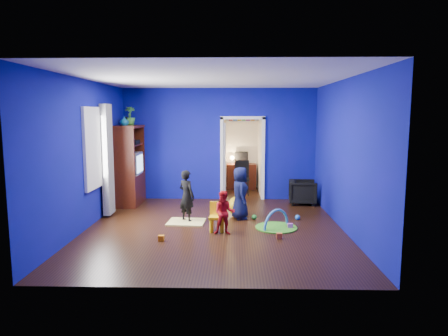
{
  "coord_description": "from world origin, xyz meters",
  "views": [
    {
      "loc": [
        0.39,
        -7.64,
        2.22
      ],
      "look_at": [
        0.18,
        0.4,
        1.14
      ],
      "focal_mm": 32.0,
      "sensor_mm": 36.0,
      "label": 1
    }
  ],
  "objects_px": {
    "child_black": "(187,196)",
    "vase": "(124,121)",
    "tv_armoire": "(129,165)",
    "crt_tv": "(131,164)",
    "child_navy": "(240,193)",
    "armchair": "(303,192)",
    "toddler_red": "(224,213)",
    "study_desk": "(241,176)",
    "hopper_ball": "(238,206)",
    "play_mat": "(276,227)",
    "kid_chair": "(217,218)",
    "folding_chair": "(242,179)"
  },
  "relations": [
    {
      "from": "toddler_red",
      "to": "tv_armoire",
      "type": "xyz_separation_m",
      "value": [
        -2.43,
        2.49,
        0.57
      ]
    },
    {
      "from": "child_navy",
      "to": "armchair",
      "type": "bearing_deg",
      "value": -55.04
    },
    {
      "from": "play_mat",
      "to": "folding_chair",
      "type": "xyz_separation_m",
      "value": [
        -0.62,
        3.27,
        0.45
      ]
    },
    {
      "from": "play_mat",
      "to": "toddler_red",
      "type": "bearing_deg",
      "value": -156.9
    },
    {
      "from": "child_black",
      "to": "study_desk",
      "type": "height_order",
      "value": "child_black"
    },
    {
      "from": "crt_tv",
      "to": "hopper_ball",
      "type": "xyz_separation_m",
      "value": [
        2.64,
        -1.1,
        -0.8
      ]
    },
    {
      "from": "armchair",
      "to": "child_navy",
      "type": "xyz_separation_m",
      "value": [
        -1.59,
        -1.46,
        0.26
      ]
    },
    {
      "from": "child_black",
      "to": "hopper_ball",
      "type": "xyz_separation_m",
      "value": [
        1.07,
        0.51,
        -0.33
      ]
    },
    {
      "from": "play_mat",
      "to": "study_desk",
      "type": "height_order",
      "value": "study_desk"
    },
    {
      "from": "armchair",
      "to": "kid_chair",
      "type": "xyz_separation_m",
      "value": [
        -2.04,
        -2.4,
        -0.05
      ]
    },
    {
      "from": "armchair",
      "to": "folding_chair",
      "type": "height_order",
      "value": "folding_chair"
    },
    {
      "from": "vase",
      "to": "folding_chair",
      "type": "height_order",
      "value": "vase"
    },
    {
      "from": "child_black",
      "to": "vase",
      "type": "distance_m",
      "value": 2.58
    },
    {
      "from": "child_black",
      "to": "folding_chair",
      "type": "height_order",
      "value": "child_black"
    },
    {
      "from": "vase",
      "to": "tv_armoire",
      "type": "xyz_separation_m",
      "value": [
        0.0,
        0.3,
        -1.09
      ]
    },
    {
      "from": "child_black",
      "to": "study_desk",
      "type": "distance_m",
      "value": 3.98
    },
    {
      "from": "child_black",
      "to": "tv_armoire",
      "type": "height_order",
      "value": "tv_armoire"
    },
    {
      "from": "hopper_ball",
      "to": "child_black",
      "type": "bearing_deg",
      "value": -154.31
    },
    {
      "from": "armchair",
      "to": "child_navy",
      "type": "height_order",
      "value": "child_navy"
    },
    {
      "from": "child_navy",
      "to": "study_desk",
      "type": "xyz_separation_m",
      "value": [
        0.09,
        3.52,
        -0.18
      ]
    },
    {
      "from": "kid_chair",
      "to": "tv_armoire",
      "type": "bearing_deg",
      "value": 140.63
    },
    {
      "from": "child_black",
      "to": "toddler_red",
      "type": "height_order",
      "value": "child_black"
    },
    {
      "from": "armchair",
      "to": "toddler_red",
      "type": "height_order",
      "value": "toddler_red"
    },
    {
      "from": "child_navy",
      "to": "vase",
      "type": "xyz_separation_m",
      "value": [
        -2.73,
        1.05,
        1.51
      ]
    },
    {
      "from": "child_navy",
      "to": "study_desk",
      "type": "distance_m",
      "value": 3.53
    },
    {
      "from": "toddler_red",
      "to": "study_desk",
      "type": "relative_size",
      "value": 0.94
    },
    {
      "from": "hopper_ball",
      "to": "play_mat",
      "type": "xyz_separation_m",
      "value": [
        0.76,
        -0.96,
        -0.21
      ]
    },
    {
      "from": "armchair",
      "to": "child_navy",
      "type": "relative_size",
      "value": 0.59
    },
    {
      "from": "toddler_red",
      "to": "play_mat",
      "type": "height_order",
      "value": "toddler_red"
    },
    {
      "from": "armchair",
      "to": "study_desk",
      "type": "height_order",
      "value": "study_desk"
    },
    {
      "from": "child_black",
      "to": "hopper_ball",
      "type": "distance_m",
      "value": 1.23
    },
    {
      "from": "tv_armoire",
      "to": "crt_tv",
      "type": "xyz_separation_m",
      "value": [
        0.04,
        0.0,
        0.04
      ]
    },
    {
      "from": "child_navy",
      "to": "toddler_red",
      "type": "height_order",
      "value": "child_navy"
    },
    {
      "from": "crt_tv",
      "to": "play_mat",
      "type": "relative_size",
      "value": 0.85
    },
    {
      "from": "vase",
      "to": "hopper_ball",
      "type": "bearing_deg",
      "value": -16.6
    },
    {
      "from": "tv_armoire",
      "to": "play_mat",
      "type": "distance_m",
      "value": 4.12
    },
    {
      "from": "tv_armoire",
      "to": "kid_chair",
      "type": "relative_size",
      "value": 3.92
    },
    {
      "from": "toddler_red",
      "to": "crt_tv",
      "type": "height_order",
      "value": "crt_tv"
    },
    {
      "from": "vase",
      "to": "play_mat",
      "type": "relative_size",
      "value": 0.27
    },
    {
      "from": "child_black",
      "to": "crt_tv",
      "type": "distance_m",
      "value": 2.31
    },
    {
      "from": "armchair",
      "to": "crt_tv",
      "type": "height_order",
      "value": "crt_tv"
    },
    {
      "from": "toddler_red",
      "to": "play_mat",
      "type": "relative_size",
      "value": 1.01
    },
    {
      "from": "child_black",
      "to": "vase",
      "type": "height_order",
      "value": "vase"
    },
    {
      "from": "toddler_red",
      "to": "kid_chair",
      "type": "bearing_deg",
      "value": 127.53
    },
    {
      "from": "armchair",
      "to": "child_black",
      "type": "relative_size",
      "value": 0.61
    },
    {
      "from": "study_desk",
      "to": "armchair",
      "type": "bearing_deg",
      "value": -53.94
    },
    {
      "from": "vase",
      "to": "crt_tv",
      "type": "bearing_deg",
      "value": 82.41
    },
    {
      "from": "kid_chair",
      "to": "armchair",
      "type": "bearing_deg",
      "value": 55.38
    },
    {
      "from": "hopper_ball",
      "to": "play_mat",
      "type": "distance_m",
      "value": 1.24
    },
    {
      "from": "child_navy",
      "to": "play_mat",
      "type": "relative_size",
      "value": 1.37
    }
  ]
}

